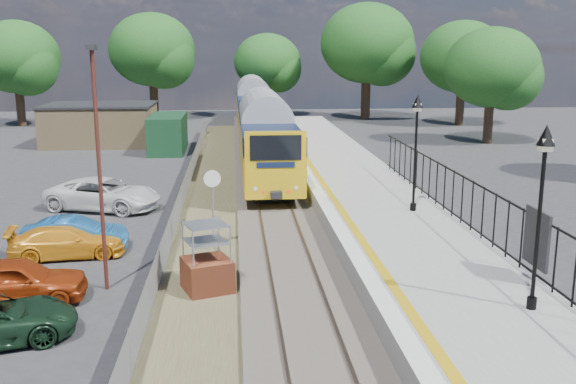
{
  "coord_description": "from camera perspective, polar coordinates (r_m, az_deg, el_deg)",
  "views": [
    {
      "loc": [
        -1.82,
        -18.37,
        7.22
      ],
      "look_at": [
        0.18,
        4.9,
        2.0
      ],
      "focal_mm": 40.0,
      "sensor_mm": 36.0,
      "label": 1
    }
  ],
  "objects": [
    {
      "name": "platform",
      "position": [
        27.88,
        7.71,
        -1.57
      ],
      "size": [
        5.0,
        70.0,
        0.9
      ],
      "primitive_type": "cube",
      "color": "gray",
      "rests_on": "ground"
    },
    {
      "name": "track_bed",
      "position": [
        28.97,
        -2.09,
        -1.66
      ],
      "size": [
        5.9,
        80.0,
        0.29
      ],
      "color": "#473F38",
      "rests_on": "ground"
    },
    {
      "name": "palisade_fence",
      "position": [
        22.88,
        16.7,
        -1.55
      ],
      "size": [
        0.12,
        26.0,
        2.0
      ],
      "color": "black",
      "rests_on": "platform"
    },
    {
      "name": "ground",
      "position": [
        19.82,
        0.7,
        -8.76
      ],
      "size": [
        120.0,
        120.0,
        0.0
      ],
      "primitive_type": "plane",
      "color": "#2D2D30",
      "rests_on": "ground"
    },
    {
      "name": "car_blue",
      "position": [
        24.65,
        -18.45,
        -3.6
      ],
      "size": [
        3.85,
        1.58,
        1.24
      ],
      "primitive_type": "imported",
      "rotation": [
        0.0,
        0.0,
        1.64
      ],
      "color": "#1B5EA6",
      "rests_on": "ground"
    },
    {
      "name": "train",
      "position": [
        48.21,
        -2.74,
        6.78
      ],
      "size": [
        2.82,
        40.83,
        3.51
      ],
      "color": "gold",
      "rests_on": "ground"
    },
    {
      "name": "car_red",
      "position": [
        20.26,
        -23.07,
        -7.29
      ],
      "size": [
        4.12,
        2.0,
        1.36
      ],
      "primitive_type": "imported",
      "rotation": [
        0.0,
        0.0,
        1.67
      ],
      "color": "#95300D",
      "rests_on": "ground"
    },
    {
      "name": "victorian_lamp_north",
      "position": [
        25.56,
        11.36,
        5.79
      ],
      "size": [
        0.44,
        0.44,
        4.6
      ],
      "color": "black",
      "rests_on": "platform"
    },
    {
      "name": "wire_fence",
      "position": [
        31.17,
        -9.17,
        0.17
      ],
      "size": [
        0.06,
        52.0,
        1.2
      ],
      "color": "#999EA3",
      "rests_on": "ground"
    },
    {
      "name": "car_white",
      "position": [
        30.54,
        -16.07,
        -0.18
      ],
      "size": [
        5.73,
        3.95,
        1.45
      ],
      "primitive_type": "imported",
      "rotation": [
        0.0,
        0.0,
        1.25
      ],
      "color": "white",
      "rests_on": "ground"
    },
    {
      "name": "platform_edge",
      "position": [
        27.4,
        3.53,
        -0.75
      ],
      "size": [
        0.9,
        70.0,
        0.01
      ],
      "color": "silver",
      "rests_on": "platform"
    },
    {
      "name": "carpark_lamp",
      "position": [
        19.66,
        -16.5,
        3.14
      ],
      "size": [
        0.25,
        0.5,
        7.34
      ],
      "color": "#4A1F18",
      "rests_on": "ground"
    },
    {
      "name": "speed_sign",
      "position": [
        23.04,
        -6.72,
        -0.35
      ],
      "size": [
        0.61,
        0.14,
        3.03
      ],
      "rotation": [
        0.0,
        0.0,
        0.16
      ],
      "color": "#999EA3",
      "rests_on": "ground"
    },
    {
      "name": "tree_line",
      "position": [
        60.46,
        -1.89,
        12.01
      ],
      "size": [
        56.8,
        43.8,
        11.88
      ],
      "color": "#332319",
      "rests_on": "ground"
    },
    {
      "name": "victorian_lamp_south",
      "position": [
        16.39,
        21.72,
        1.43
      ],
      "size": [
        0.44,
        0.44,
        4.6
      ],
      "color": "black",
      "rests_on": "platform"
    },
    {
      "name": "car_yellow",
      "position": [
        24.02,
        -19.04,
        -4.16
      ],
      "size": [
        4.16,
        2.13,
        1.15
      ],
      "primitive_type": "imported",
      "rotation": [
        0.0,
        0.0,
        1.7
      ],
      "color": "orange",
      "rests_on": "ground"
    },
    {
      "name": "outbuilding",
      "position": [
        50.73,
        -15.27,
        5.71
      ],
      "size": [
        10.8,
        10.1,
        3.12
      ],
      "color": "#9E8559",
      "rests_on": "ground"
    },
    {
      "name": "brick_plinth",
      "position": [
        19.54,
        -7.23,
        -5.93
      ],
      "size": [
        1.72,
        1.72,
        2.17
      ],
      "rotation": [
        0.0,
        0.0,
        0.34
      ],
      "color": "brown",
      "rests_on": "ground"
    }
  ]
}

